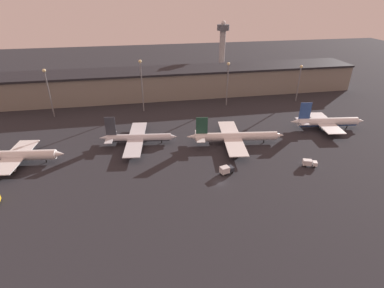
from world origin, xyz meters
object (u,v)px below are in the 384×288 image
Objects in this scene: control_tower at (222,45)px; service_vehicle_3 at (309,163)px; airplane_0 at (18,156)px; airplane_3 at (327,122)px; airplane_1 at (138,138)px; airplane_2 at (235,137)px; service_vehicle_0 at (226,170)px.

service_vehicle_3 is at bearing -90.63° from control_tower.
airplane_3 reaches higher than airplane_0.
service_vehicle_3 is at bearing -18.48° from airplane_1.
airplane_3 reaches higher than service_vehicle_3.
airplane_1 reaches higher than service_vehicle_3.
airplane_2 is at bearing 7.89° from airplane_0.
airplane_3 is at bearing 8.98° from service_vehicle_0.
airplane_0 reaches higher than service_vehicle_3.
airplane_2 reaches higher than service_vehicle_0.
airplane_0 is 161.53m from control_tower.
control_tower reaches higher than service_vehicle_3.
control_tower reaches higher than airplane_0.
service_vehicle_0 is (79.82, -22.78, -1.72)m from airplane_0.
airplane_3 is at bearing 10.57° from airplane_0.
airplane_0 is 6.38× the size of service_vehicle_0.
airplane_0 is at bearing 146.45° from service_vehicle_0.
service_vehicle_0 is at bearing -161.90° from service_vehicle_3.
airplane_1 is at bearing -172.99° from airplane_3.
airplane_3 is 41.49m from service_vehicle_3.
airplane_3 reaches higher than airplane_2.
airplane_1 is 44.92m from service_vehicle_0.
service_vehicle_0 is 140.66m from control_tower.
airplane_1 is at bearing 118.46° from service_vehicle_0.
airplane_1 is 6.08× the size of service_vehicle_3.
airplane_3 is 6.53× the size of service_vehicle_0.
control_tower is at bearing 85.06° from airplane_2.
airplane_2 is 50.46m from airplane_3.
service_vehicle_3 is at bearing -39.37° from airplane_2.
airplane_1 is 73.41m from service_vehicle_3.
service_vehicle_0 is (-60.73, -30.41, -1.79)m from airplane_3.
airplane_3 is (140.56, 7.63, 0.07)m from airplane_0.
control_tower is (-25.60, 103.94, 20.59)m from airplane_3.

